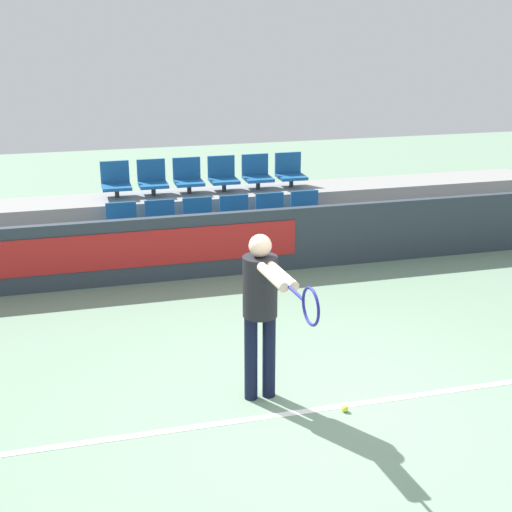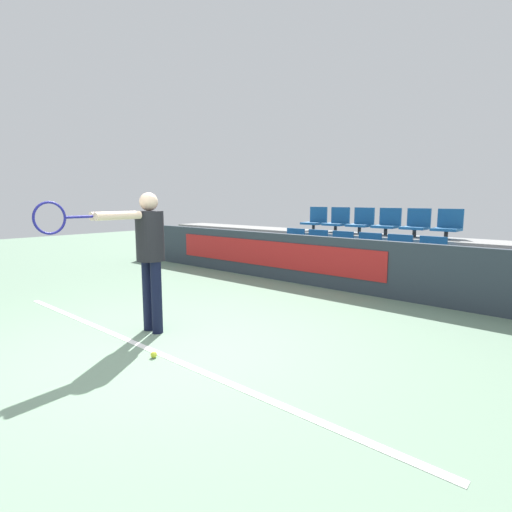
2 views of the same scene
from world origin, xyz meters
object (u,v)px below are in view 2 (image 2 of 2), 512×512
Objects in this scene: stadium_chair_6 at (315,220)px; stadium_chair_11 at (448,225)px; stadium_chair_0 at (292,243)px; stadium_chair_10 at (416,224)px; stadium_chair_2 at (339,247)px; stadium_chair_4 at (397,252)px; stadium_chair_3 at (366,249)px; tennis_ball at (154,355)px; tennis_player at (146,247)px; stadium_chair_8 at (361,222)px; stadium_chair_9 at (387,223)px; stadium_chair_1 at (315,245)px; stadium_chair_7 at (337,221)px; stadium_chair_5 at (430,255)px.

stadium_chair_11 is (2.88, 0.00, 0.00)m from stadium_chair_6.
stadium_chair_0 is 2.51m from stadium_chair_10.
stadium_chair_2 is 1.00× the size of stadium_chair_4.
stadium_chair_3 is 4.75m from tennis_ball.
stadium_chair_2 is 1.53m from stadium_chair_6.
tennis_player reaches higher than stadium_chair_6.
stadium_chair_8 is at bearing 122.61° from stadium_chair_3.
stadium_chair_8 and stadium_chair_11 have the same top height.
stadium_chair_4 is at bearing -57.39° from stadium_chair_9.
tennis_ball is (1.11, -4.70, -0.66)m from stadium_chair_1.
stadium_chair_10 is (0.00, 0.90, 0.45)m from stadium_chair_4.
stadium_chair_9 is 1.00× the size of stadium_chair_10.
stadium_chair_7 is (-1.73, 0.90, 0.45)m from stadium_chair_4.
stadium_chair_6 is 8.29× the size of tennis_ball.
stadium_chair_1 is 2.30m from stadium_chair_5.
stadium_chair_7 is 1.00× the size of stadium_chair_8.
stadium_chair_10 is (0.58, 0.90, 0.45)m from stadium_chair_3.
stadium_chair_1 is at bearing 180.00° from stadium_chair_4.
stadium_chair_10 is 8.29× the size of tennis_ball.
stadium_chair_8 is 0.32× the size of tennis_player.
stadium_chair_7 is at bearing 122.61° from stadium_chair_2.
stadium_chair_11 is at bearing 65.08° from tennis_player.
stadium_chair_6 is at bearing 180.00° from stadium_chair_10.
stadium_chair_2 and stadium_chair_3 have the same top height.
stadium_chair_0 is 1.00× the size of stadium_chair_8.
stadium_chair_10 is (1.15, 0.00, 0.00)m from stadium_chair_8.
stadium_chair_1 is at bearing 90.61° from tennis_player.
stadium_chair_4 is at bearing -38.01° from stadium_chair_8.
tennis_player reaches higher than stadium_chair_7.
stadium_chair_2 is 1.73m from stadium_chair_5.
stadium_chair_2 is at bearing 96.46° from tennis_ball.
stadium_chair_0 is at bearing -152.48° from stadium_chair_9.
stadium_chair_1 is 4.87m from tennis_ball.
stadium_chair_1 is 8.29× the size of tennis_ball.
stadium_chair_3 is 1.00× the size of stadium_chair_10.
stadium_chair_2 is at bearing 0.00° from stadium_chair_1.
stadium_chair_2 is (0.58, 0.00, 0.00)m from stadium_chair_1.
stadium_chair_11 is (2.88, 0.90, 0.45)m from stadium_chair_0.
stadium_chair_5 is at bearing -90.00° from stadium_chair_11.
stadium_chair_6 is at bearing 180.00° from stadium_chair_7.
stadium_chair_5 is at bearing 61.26° from tennis_player.
stadium_chair_2 is at bearing 180.00° from stadium_chair_5.
stadium_chair_0 is 2.88m from stadium_chair_5.
stadium_chair_11 reaches higher than tennis_ball.
stadium_chair_6 reaches higher than stadium_chair_0.
stadium_chair_2 is 1.00× the size of stadium_chair_11.
stadium_chair_6 is (-1.15, 0.90, 0.45)m from stadium_chair_2.
stadium_chair_11 is at bearing 77.95° from tennis_ball.
stadium_chair_1 is (0.58, 0.00, 0.00)m from stadium_chair_0.
stadium_chair_9 is (1.73, 0.00, 0.00)m from stadium_chair_6.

